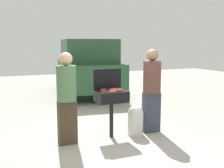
# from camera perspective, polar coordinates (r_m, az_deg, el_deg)

# --- Properties ---
(ground_plane) EXTENTS (24.00, 24.00, 0.00)m
(ground_plane) POSITION_cam_1_polar(r_m,az_deg,el_deg) (5.43, -0.13, -11.71)
(ground_plane) COLOR #9E998E
(bbq_grill) EXTENTS (0.60, 0.44, 0.95)m
(bbq_grill) POSITION_cam_1_polar(r_m,az_deg,el_deg) (5.43, -0.13, -2.93)
(bbq_grill) COLOR black
(bbq_grill) RESTS_ON ground
(grill_lid_open) EXTENTS (0.60, 0.05, 0.42)m
(grill_lid_open) POSITION_cam_1_polar(r_m,az_deg,el_deg) (5.57, -1.01, 1.06)
(grill_lid_open) COLOR black
(grill_lid_open) RESTS_ON bbq_grill
(hot_dog_0) EXTENTS (0.13, 0.04, 0.03)m
(hot_dog_0) POSITION_cam_1_polar(r_m,az_deg,el_deg) (5.34, 1.55, -1.40)
(hot_dog_0) COLOR #AD4228
(hot_dog_0) RESTS_ON bbq_grill
(hot_dog_1) EXTENTS (0.13, 0.03, 0.03)m
(hot_dog_1) POSITION_cam_1_polar(r_m,az_deg,el_deg) (5.39, 1.72, -1.31)
(hot_dog_1) COLOR #C6593D
(hot_dog_1) RESTS_ON bbq_grill
(hot_dog_2) EXTENTS (0.13, 0.03, 0.03)m
(hot_dog_2) POSITION_cam_1_polar(r_m,az_deg,el_deg) (5.51, -0.06, -1.08)
(hot_dog_2) COLOR #B74C33
(hot_dog_2) RESTS_ON bbq_grill
(hot_dog_3) EXTENTS (0.13, 0.04, 0.03)m
(hot_dog_3) POSITION_cam_1_polar(r_m,az_deg,el_deg) (5.34, 0.24, -1.39)
(hot_dog_3) COLOR #B74C33
(hot_dog_3) RESTS_ON bbq_grill
(hot_dog_4) EXTENTS (0.13, 0.04, 0.03)m
(hot_dog_4) POSITION_cam_1_polar(r_m,az_deg,el_deg) (5.39, 0.49, -1.30)
(hot_dog_4) COLOR #B74C33
(hot_dog_4) RESTS_ON bbq_grill
(hot_dog_5) EXTENTS (0.13, 0.03, 0.03)m
(hot_dog_5) POSITION_cam_1_polar(r_m,az_deg,el_deg) (5.25, 0.14, -1.56)
(hot_dog_5) COLOR #C6593D
(hot_dog_5) RESTS_ON bbq_grill
(hot_dog_6) EXTENTS (0.13, 0.04, 0.03)m
(hot_dog_6) POSITION_cam_1_polar(r_m,az_deg,el_deg) (5.27, -0.22, -1.52)
(hot_dog_6) COLOR #C6593D
(hot_dog_6) RESTS_ON bbq_grill
(hot_dog_7) EXTENTS (0.13, 0.03, 0.03)m
(hot_dog_7) POSITION_cam_1_polar(r_m,az_deg,el_deg) (5.46, -1.77, -1.18)
(hot_dog_7) COLOR #B74C33
(hot_dog_7) RESTS_ON bbq_grill
(hot_dog_8) EXTENTS (0.13, 0.04, 0.03)m
(hot_dog_8) POSITION_cam_1_polar(r_m,az_deg,el_deg) (5.55, 1.33, -1.01)
(hot_dog_8) COLOR #AD4228
(hot_dog_8) RESTS_ON bbq_grill
(hot_dog_9) EXTENTS (0.13, 0.04, 0.03)m
(hot_dog_9) POSITION_cam_1_polar(r_m,az_deg,el_deg) (5.58, 0.88, -0.96)
(hot_dog_9) COLOR #C6593D
(hot_dog_9) RESTS_ON bbq_grill
(hot_dog_10) EXTENTS (0.13, 0.03, 0.03)m
(hot_dog_10) POSITION_cam_1_polar(r_m,az_deg,el_deg) (5.23, -1.60, -1.60)
(hot_dog_10) COLOR #B74C33
(hot_dog_10) RESTS_ON bbq_grill
(hot_dog_11) EXTENTS (0.13, 0.04, 0.03)m
(hot_dog_11) POSITION_cam_1_polar(r_m,az_deg,el_deg) (5.45, 1.58, -1.19)
(hot_dog_11) COLOR #C6593D
(hot_dog_11) RESTS_ON bbq_grill
(hot_dog_12) EXTENTS (0.13, 0.04, 0.03)m
(hot_dog_12) POSITION_cam_1_polar(r_m,az_deg,el_deg) (5.48, 0.22, -1.13)
(hot_dog_12) COLOR #AD4228
(hot_dog_12) RESTS_ON bbq_grill
(propane_tank) EXTENTS (0.32, 0.32, 0.62)m
(propane_tank) POSITION_cam_1_polar(r_m,az_deg,el_deg) (5.70, 4.92, -7.38)
(propane_tank) COLOR silver
(propane_tank) RESTS_ON ground
(person_left) EXTENTS (0.36, 0.36, 1.72)m
(person_left) POSITION_cam_1_polar(r_m,az_deg,el_deg) (5.09, -9.44, -2.29)
(person_left) COLOR #3F3323
(person_left) RESTS_ON ground
(person_right) EXTENTS (0.37, 0.37, 1.76)m
(person_right) POSITION_cam_1_polar(r_m,az_deg,el_deg) (5.78, 8.31, -0.75)
(person_right) COLOR #333847
(person_right) RESTS_ON ground
(parked_minivan) EXTENTS (2.53, 4.62, 2.02)m
(parked_minivan) POSITION_cam_1_polar(r_m,az_deg,el_deg) (10.29, -5.17, 3.69)
(parked_minivan) COLOR #234C2D
(parked_minivan) RESTS_ON ground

